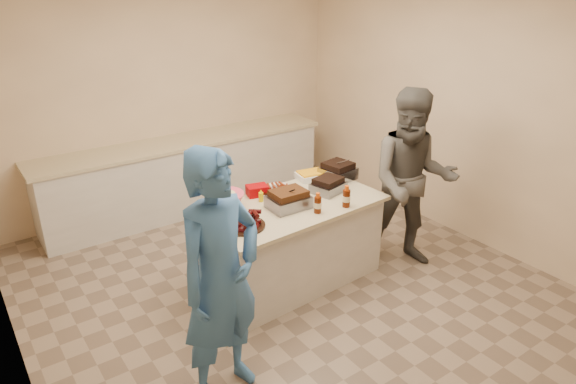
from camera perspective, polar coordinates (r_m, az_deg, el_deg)
room at (r=4.95m, az=0.16°, el=-10.63°), size 4.50×5.00×2.70m
back_counter at (r=6.46m, az=-11.17°, el=1.89°), size 3.60×0.64×0.90m
island at (r=5.08m, az=0.33°, el=-9.65°), size 1.76×0.99×0.81m
rib_platter at (r=4.29m, az=-4.93°, el=-3.85°), size 0.37×0.37×0.14m
pulled_pork_tray at (r=4.61m, az=0.06°, el=-1.74°), size 0.36×0.28×0.11m
brisket_tray at (r=4.96m, az=4.45°, el=0.04°), size 0.35×0.31×0.09m
roasting_pan at (r=5.28m, az=5.53°, el=1.48°), size 0.34×0.34×0.12m
coleslaw_bowl at (r=4.64m, az=-7.02°, el=-1.79°), size 0.37×0.37×0.24m
sausage_plate at (r=5.01m, az=-1.14°, el=0.36°), size 0.33×0.33×0.05m
mac_cheese_dish at (r=5.27m, az=2.66°, el=1.51°), size 0.33×0.27×0.08m
bbq_bottle_a at (r=4.53m, az=3.29°, el=-2.31°), size 0.07×0.07×0.19m
bbq_bottle_b at (r=4.66m, az=6.45°, el=-1.62°), size 0.07×0.07×0.20m
mustard_bottle at (r=4.74m, az=-3.01°, el=-1.05°), size 0.05×0.05×0.12m
sauce_bowl at (r=4.83m, az=-2.33°, el=-0.54°), size 0.13×0.05×0.13m
plate_stack_large at (r=4.40m, az=-8.41°, el=-3.35°), size 0.27×0.27×0.03m
plate_stack_small at (r=4.31m, az=-7.64°, el=-3.90°), size 0.18×0.18×0.02m
plastic_cup at (r=4.60m, az=-9.31°, el=-2.13°), size 0.11×0.11×0.11m
basket_stack at (r=4.88m, az=-3.44°, el=-0.35°), size 0.22×0.19×0.10m
guest_gray at (r=5.51m, az=12.71°, el=-7.44°), size 1.82×1.94×0.68m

